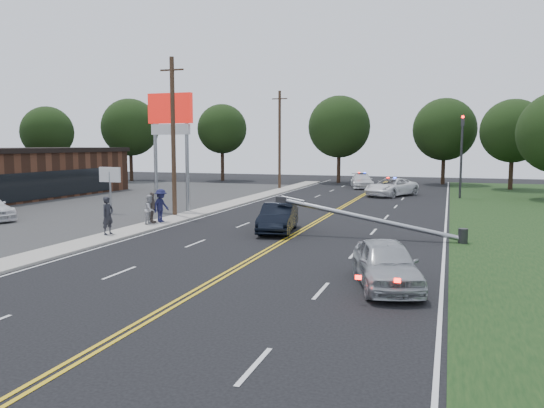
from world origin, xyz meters
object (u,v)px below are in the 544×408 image
(bystander_c, at_px, (161,206))
(emergency_b, at_px, (362,181))
(pylon_sign, at_px, (170,123))
(waiting_sedan, at_px, (386,264))
(traffic_signal, at_px, (462,149))
(bystander_b, at_px, (150,209))
(utility_pole_far, at_px, (280,140))
(bystander_d, at_px, (152,208))
(fallen_streetlight, at_px, (378,220))
(utility_pole_mid, at_px, (173,137))
(crashed_sedan, at_px, (278,218))
(bystander_a, at_px, (108,215))
(small_sign, at_px, (110,179))
(emergency_a, at_px, (391,187))

(bystander_c, bearing_deg, emergency_b, -5.91)
(bystander_c, bearing_deg, pylon_sign, 30.19)
(waiting_sedan, bearing_deg, traffic_signal, 67.85)
(emergency_b, relative_size, bystander_b, 3.15)
(pylon_sign, bearing_deg, bystander_c, -67.30)
(utility_pole_far, height_order, bystander_d, utility_pole_far)
(fallen_streetlight, relative_size, utility_pole_mid, 0.94)
(fallen_streetlight, xyz_separation_m, crashed_sedan, (-5.25, 0.35, -0.16))
(pylon_sign, xyz_separation_m, bystander_c, (2.14, -5.11, -4.92))
(waiting_sedan, bearing_deg, bystander_a, 143.04)
(traffic_signal, height_order, waiting_sedan, traffic_signal)
(bystander_d, bearing_deg, crashed_sedan, -102.41)
(small_sign, xyz_separation_m, emergency_a, (16.49, 18.25, -1.54))
(emergency_b, bearing_deg, bystander_c, -117.80)
(emergency_a, distance_m, bystander_b, 24.82)
(bystander_b, bearing_deg, bystander_a, 175.52)
(utility_pole_far, relative_size, waiting_sedan, 2.22)
(pylon_sign, xyz_separation_m, bystander_d, (1.89, -5.69, -4.99))
(fallen_streetlight, xyz_separation_m, emergency_a, (-1.70, 22.25, -0.12))
(utility_pole_far, distance_m, bystander_b, 26.31)
(utility_pole_mid, xyz_separation_m, bystander_a, (0.53, -7.72, -4.01))
(pylon_sign, distance_m, bystander_a, 11.04)
(emergency_b, relative_size, bystander_d, 2.93)
(utility_pole_mid, relative_size, crashed_sedan, 2.18)
(waiting_sedan, xyz_separation_m, bystander_c, (-13.93, 9.75, 0.31))
(pylon_sign, xyz_separation_m, bystander_a, (1.83, -9.72, -4.93))
(small_sign, height_order, crashed_sedan, small_sign)
(utility_pole_far, xyz_separation_m, waiting_sedan, (14.77, -34.86, -4.32))
(utility_pole_far, distance_m, emergency_b, 9.86)
(waiting_sedan, relative_size, bystander_a, 2.37)
(utility_pole_mid, relative_size, bystander_a, 5.26)
(utility_pole_far, bearing_deg, utility_pole_mid, -90.00)
(traffic_signal, height_order, emergency_a, traffic_signal)
(crashed_sedan, xyz_separation_m, emergency_b, (-0.32, 29.82, -0.00))
(bystander_d, bearing_deg, bystander_c, -35.89)
(utility_pole_mid, height_order, bystander_b, utility_pole_mid)
(utility_pole_far, bearing_deg, emergency_b, 28.09)
(utility_pole_far, height_order, emergency_b, utility_pole_far)
(traffic_signal, relative_size, bystander_a, 3.71)
(crashed_sedan, xyz_separation_m, emergency_a, (3.56, 21.91, 0.04))
(small_sign, relative_size, crashed_sedan, 0.68)
(fallen_streetlight, bearing_deg, bystander_c, 175.95)
(waiting_sedan, bearing_deg, utility_pole_mid, 121.85)
(pylon_sign, height_order, crashed_sedan, pylon_sign)
(waiting_sedan, bearing_deg, small_sign, 129.59)
(small_sign, distance_m, bystander_d, 6.66)
(waiting_sedan, xyz_separation_m, bystander_a, (-14.24, 5.15, 0.30))
(utility_pole_mid, distance_m, bystander_c, 5.14)
(traffic_signal, distance_m, bystander_d, 27.68)
(emergency_b, relative_size, bystander_a, 2.74)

